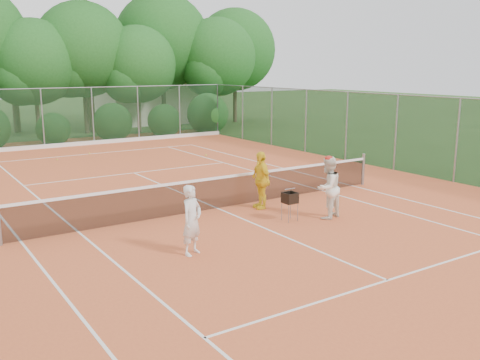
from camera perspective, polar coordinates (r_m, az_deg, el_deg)
name	(u,v)px	position (r m, az deg, el deg)	size (l,w,h in m)	color
ground	(218,209)	(15.69, -2.32, -3.15)	(120.00, 120.00, 0.00)	#254619
clay_court	(218,209)	(15.69, -2.32, -3.12)	(18.00, 36.00, 0.02)	#D25E30
club_building	(155,102)	(40.70, -9.02, 8.24)	(8.00, 5.00, 3.00)	beige
tennis_net	(218,192)	(15.56, -2.34, -1.26)	(11.97, 0.10, 1.10)	gray
player_white	(192,220)	(11.80, -5.16, -4.29)	(0.57, 0.38, 1.57)	silver
player_center_grp	(328,188)	(14.72, 9.35, -0.80)	(0.96, 0.83, 1.74)	white
player_yellow	(261,180)	(15.57, 2.23, 0.00)	(0.99, 0.41, 1.69)	yellow
ball_hopper	(290,198)	(14.39, 5.34, -1.96)	(0.34, 0.34, 0.78)	gray
stray_ball_a	(90,153)	(26.36, -15.75, 2.75)	(0.07, 0.07, 0.07)	yellow
stray_ball_b	(57,160)	(25.01, -18.93, 2.07)	(0.07, 0.07, 0.07)	#A7C62E
stray_ball_c	(206,155)	(24.91, -3.65, 2.66)	(0.07, 0.07, 0.07)	#CDE435
court_markings	(218,209)	(15.68, -2.32, -3.07)	(11.03, 23.83, 0.01)	white
fence_back	(68,117)	(29.16, -17.85, 6.39)	(18.07, 0.07, 3.00)	#19381E
fence_right	(457,141)	(20.50, 22.14, 3.91)	(0.07, 33.07, 3.00)	#19381E
tropical_treeline	(63,49)	(34.47, -18.33, 13.14)	(32.10, 8.49, 15.03)	brown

